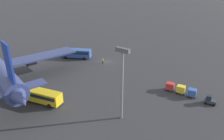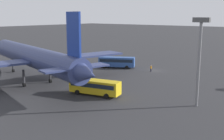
# 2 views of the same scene
# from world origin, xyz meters

# --- Properties ---
(ground_plane) EXTENTS (600.00, 600.00, 0.00)m
(ground_plane) POSITION_xyz_m (0.00, 0.00, 0.00)
(ground_plane) COLOR #2D2D30
(airplane) EXTENTS (50.67, 44.27, 15.95)m
(airplane) POSITION_xyz_m (13.74, 30.19, 5.99)
(airplane) COLOR navy
(airplane) RESTS_ON ground
(shuttle_bus_near) EXTENTS (10.53, 7.36, 3.19)m
(shuttle_bus_near) POSITION_xyz_m (10.70, 3.51, 1.91)
(shuttle_bus_near) COLOR #2D5199
(shuttle_bus_near) RESTS_ON ground
(shuttle_bus_far) EXTENTS (10.53, 4.94, 3.00)m
(shuttle_bus_far) POSITION_xyz_m (-3.30, 28.73, 1.81)
(shuttle_bus_far) COLOR gold
(shuttle_bus_far) RESTS_ON ground
(worker_person) EXTENTS (0.38, 0.38, 1.74)m
(worker_person) POSITION_xyz_m (-0.05, 1.99, 0.87)
(worker_person) COLOR #1E1E2D
(worker_person) RESTS_ON ground
(light_pole) EXTENTS (2.80, 0.70, 15.01)m
(light_pole) POSITION_xyz_m (-21.45, 22.84, 9.41)
(light_pole) COLOR slate
(light_pole) RESTS_ON ground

